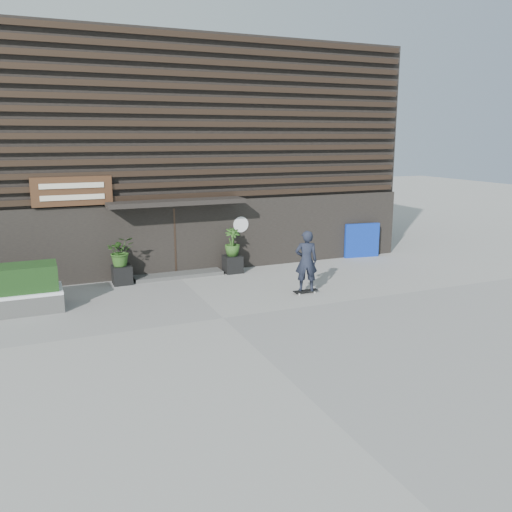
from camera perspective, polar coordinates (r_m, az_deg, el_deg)
name	(u,v)px	position (r m, az deg, el deg)	size (l,w,h in m)	color
ground	(223,318)	(13.95, -3.57, -6.71)	(80.00, 80.00, 0.00)	#9B9893
entrance_step	(178,275)	(18.15, -8.40, -2.01)	(3.00, 0.80, 0.12)	#454643
planter_pot_left	(122,275)	(17.55, -14.27, -1.98)	(0.60, 0.60, 0.60)	black
bamboo_left	(121,251)	(17.37, -14.41, 0.51)	(0.86, 0.75, 0.96)	#2D591E
planter_pot_right	(233,264)	(18.45, -2.55, -0.87)	(0.60, 0.60, 0.60)	black
bamboo_right	(232,242)	(18.29, -2.57, 1.50)	(0.54, 0.54, 0.96)	#2D591E
blue_tarp	(362,240)	(21.14, 11.36, 1.66)	(1.43, 0.12, 1.34)	#0B299B
building	(142,153)	(22.81, -12.19, 10.82)	(18.00, 11.00, 8.00)	black
skateboarder	(306,261)	(15.86, 5.45, -0.54)	(0.78, 0.65, 1.94)	black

